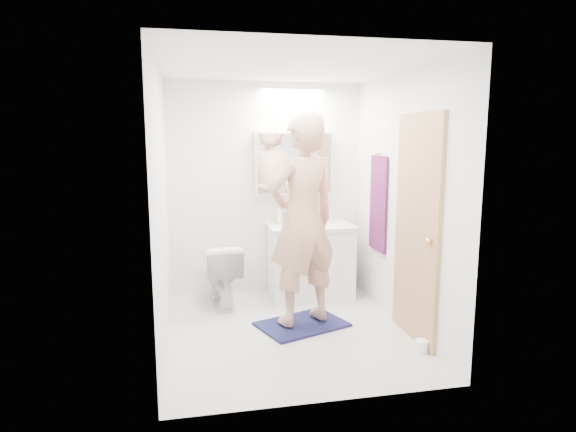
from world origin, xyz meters
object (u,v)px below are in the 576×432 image
object	(u,v)px
soap_bottle_a	(279,215)
toilet_paper_roll	(422,346)
toilet	(222,274)
vanity_cabinet	(310,262)
toothbrush_cup	(323,218)
soap_bottle_b	(290,215)
person	(302,220)
medicine_cabinet	(293,163)

from	to	relation	value
soap_bottle_a	toilet_paper_roll	xyz separation A→B (m)	(0.89, -1.77, -0.87)
toilet_paper_roll	toilet	bearing A→B (deg)	136.29
vanity_cabinet	toothbrush_cup	size ratio (longest dim) A/B	9.39
soap_bottle_a	soap_bottle_b	xyz separation A→B (m)	(0.13, 0.03, -0.00)
person	soap_bottle_b	size ratio (longest dim) A/B	10.34
toilet	soap_bottle_a	xyz separation A→B (m)	(0.68, 0.26, 0.58)
medicine_cabinet	toilet	xyz separation A→B (m)	(-0.85, -0.32, -1.16)
vanity_cabinet	medicine_cabinet	xyz separation A→B (m)	(-0.16, 0.21, 1.11)
vanity_cabinet	soap_bottle_b	size ratio (longest dim) A/B	4.74
medicine_cabinet	person	bearing A→B (deg)	-97.58
toilet_paper_roll	vanity_cabinet	bearing A→B (deg)	109.20
vanity_cabinet	person	size ratio (longest dim) A/B	0.46
toothbrush_cup	toilet_paper_roll	distance (m)	1.99
medicine_cabinet	toilet	world-z (taller)	medicine_cabinet
soap_bottle_b	toilet_paper_roll	world-z (taller)	soap_bottle_b
medicine_cabinet	toilet_paper_roll	bearing A→B (deg)	-68.51
toilet	toilet_paper_roll	xyz separation A→B (m)	(1.57, -1.50, -0.29)
toilet_paper_roll	soap_bottle_b	bearing A→B (deg)	113.10
medicine_cabinet	toilet	distance (m)	1.47
medicine_cabinet	person	world-z (taller)	person
vanity_cabinet	soap_bottle_a	world-z (taller)	soap_bottle_a
medicine_cabinet	soap_bottle_b	world-z (taller)	medicine_cabinet
toilet	soap_bottle_b	bearing A→B (deg)	-165.28
soap_bottle_b	medicine_cabinet	bearing A→B (deg)	32.44
vanity_cabinet	toothbrush_cup	world-z (taller)	toothbrush_cup
toilet	person	size ratio (longest dim) A/B	0.35
toilet	toothbrush_cup	bearing A→B (deg)	-172.44
toilet	soap_bottle_a	size ratio (longest dim) A/B	3.45
toilet_paper_roll	soap_bottle_a	bearing A→B (deg)	116.82
toothbrush_cup	toilet_paper_roll	world-z (taller)	toothbrush_cup
vanity_cabinet	person	bearing A→B (deg)	-109.16
toilet	toilet_paper_roll	size ratio (longest dim) A/B	6.20
medicine_cabinet	toilet_paper_roll	size ratio (longest dim) A/B	8.00
person	soap_bottle_a	bearing A→B (deg)	-108.31
toilet_paper_roll	person	bearing A→B (deg)	138.58
medicine_cabinet	toothbrush_cup	size ratio (longest dim) A/B	9.18
person	soap_bottle_a	world-z (taller)	person
medicine_cabinet	toilet_paper_roll	xyz separation A→B (m)	(0.72, -1.83, -1.45)
toothbrush_cup	toilet_paper_roll	xyz separation A→B (m)	(0.38, -1.78, -0.81)
toilet	toilet_paper_roll	bearing A→B (deg)	130.88
medicine_cabinet	toilet_paper_roll	distance (m)	2.44
person	toothbrush_cup	world-z (taller)	person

